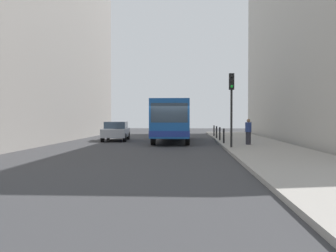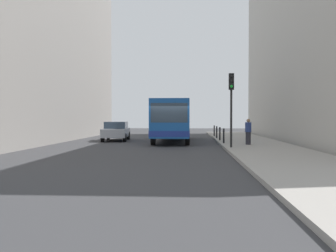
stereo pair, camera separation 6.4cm
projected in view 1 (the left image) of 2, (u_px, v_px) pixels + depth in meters
ground_plane at (170, 146)px, 23.54m from camera, size 80.00×80.00×0.00m
sidewalk at (256, 145)px, 23.23m from camera, size 4.40×40.00×0.15m
building_left at (21, 39)px, 28.02m from camera, size 7.00×32.00×15.51m
building_right at (333, 36)px, 26.71m from camera, size 7.00×32.00×15.37m
bus at (173, 119)px, 28.32m from camera, size 2.61×11.04×3.00m
car_beside_bus at (116, 131)px, 29.05m from camera, size 2.13×4.52×1.48m
traffic_light at (232, 96)px, 20.60m from camera, size 0.28×0.33×4.10m
bollard_near at (224, 136)px, 24.09m from camera, size 0.11×0.11×0.95m
bollard_mid at (220, 134)px, 27.25m from camera, size 0.11×0.11×0.95m
bollard_far at (217, 132)px, 30.41m from camera, size 0.11×0.11×0.95m
bollard_farthest at (214, 131)px, 33.57m from camera, size 0.11×0.11×0.95m
pedestrian_near_signal at (248, 132)px, 22.78m from camera, size 0.38×0.38×1.57m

